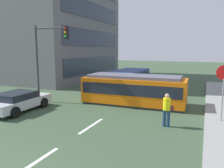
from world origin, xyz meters
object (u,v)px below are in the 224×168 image
at_px(stop_sign, 224,81).
at_px(pedestrian_crossing, 167,108).
at_px(parked_sedan_mid, 18,101).
at_px(streetcar_tram, 134,89).
at_px(traffic_light_mast, 48,50).
at_px(city_bus, 128,78).

bearing_deg(stop_sign, pedestrian_crossing, -147.04).
height_order(pedestrian_crossing, stop_sign, stop_sign).
distance_m(pedestrian_crossing, parked_sedan_mid, 9.02).
bearing_deg(pedestrian_crossing, streetcar_tram, 127.32).
distance_m(pedestrian_crossing, traffic_light_mast, 9.14).
height_order(city_bus, parked_sedan_mid, city_bus).
relative_size(parked_sedan_mid, traffic_light_mast, 0.77).
bearing_deg(parked_sedan_mid, stop_sign, 11.41).
bearing_deg(parked_sedan_mid, traffic_light_mast, 78.96).
height_order(streetcar_tram, stop_sign, stop_sign).
relative_size(city_bus, stop_sign, 2.10).
height_order(city_bus, pedestrian_crossing, city_bus).
relative_size(pedestrian_crossing, traffic_light_mast, 0.31).
relative_size(pedestrian_crossing, parked_sedan_mid, 0.40).
bearing_deg(city_bus, streetcar_tram, -67.24).
bearing_deg(traffic_light_mast, stop_sign, -0.93).
bearing_deg(stop_sign, streetcar_tram, 158.28).
distance_m(streetcar_tram, stop_sign, 5.92).
relative_size(parked_sedan_mid, stop_sign, 1.45).
distance_m(streetcar_tram, parked_sedan_mid, 7.58).
bearing_deg(pedestrian_crossing, city_bus, 119.19).
distance_m(streetcar_tram, city_bus, 6.00).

